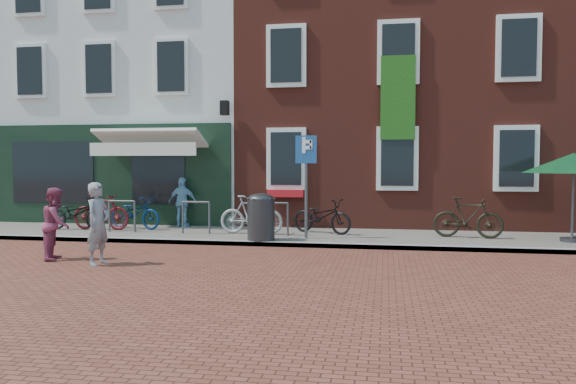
% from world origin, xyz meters
% --- Properties ---
extents(ground, '(80.00, 80.00, 0.00)m').
position_xyz_m(ground, '(0.00, 0.00, 0.00)').
color(ground, brown).
extents(sidewalk, '(24.00, 3.00, 0.10)m').
position_xyz_m(sidewalk, '(1.00, 1.50, 0.05)').
color(sidewalk, slate).
rests_on(sidewalk, ground).
extents(building_stucco, '(8.00, 8.00, 9.00)m').
position_xyz_m(building_stucco, '(-5.00, 7.00, 4.50)').
color(building_stucco, silver).
rests_on(building_stucco, ground).
extents(building_brick_mid, '(6.00, 8.00, 10.00)m').
position_xyz_m(building_brick_mid, '(2.00, 7.00, 5.00)').
color(building_brick_mid, maroon).
rests_on(building_brick_mid, ground).
extents(building_brick_right, '(6.00, 8.00, 10.00)m').
position_xyz_m(building_brick_right, '(8.00, 7.00, 5.00)').
color(building_brick_right, maroon).
rests_on(building_brick_right, ground).
extents(litter_bin, '(0.63, 0.63, 1.16)m').
position_xyz_m(litter_bin, '(0.38, 0.30, 0.70)').
color(litter_bin, '#303033').
rests_on(litter_bin, sidewalk).
extents(parking_sign, '(0.50, 0.08, 2.44)m').
position_xyz_m(parking_sign, '(1.36, 0.80, 1.78)').
color(parking_sign, '#4C4C4F').
rests_on(parking_sign, sidewalk).
extents(parasol, '(2.24, 2.24, 2.11)m').
position_xyz_m(parasol, '(7.38, 1.30, 1.97)').
color(parasol, '#4C4C4F').
rests_on(parasol, sidewalk).
extents(woman, '(0.45, 0.61, 1.53)m').
position_xyz_m(woman, '(-2.02, -2.72, 0.76)').
color(woman, gray).
rests_on(woman, ground).
extents(boy, '(0.72, 0.82, 1.41)m').
position_xyz_m(boy, '(-3.13, -2.31, 0.70)').
color(boy, '#923956').
rests_on(boy, ground).
extents(cafe_person, '(0.83, 0.37, 1.39)m').
position_xyz_m(cafe_person, '(-2.38, 2.60, 0.79)').
color(cafe_person, '#82B4D7').
rests_on(cafe_person, sidewalk).
extents(bicycle_0, '(1.71, 0.73, 0.87)m').
position_xyz_m(bicycle_0, '(-4.95, 1.47, 0.54)').
color(bicycle_0, black).
rests_on(bicycle_0, sidewalk).
extents(bicycle_1, '(1.63, 0.53, 0.97)m').
position_xyz_m(bicycle_1, '(-4.27, 1.55, 0.58)').
color(bicycle_1, '#591015').
rests_on(bicycle_1, sidewalk).
extents(bicycle_2, '(1.76, 1.03, 0.87)m').
position_xyz_m(bicycle_2, '(-3.47, 1.91, 0.54)').
color(bicycle_2, '#082352').
rests_on(bicycle_2, sidewalk).
extents(bicycle_3, '(1.63, 0.51, 0.97)m').
position_xyz_m(bicycle_3, '(-0.12, 1.39, 0.58)').
color(bicycle_3, '#9F9FA1').
rests_on(bicycle_3, sidewalk).
extents(bicycle_4, '(1.75, 1.21, 0.87)m').
position_xyz_m(bicycle_4, '(1.62, 1.83, 0.54)').
color(bicycle_4, black).
rests_on(bicycle_4, sidewalk).
extents(bicycle_5, '(1.67, 0.72, 0.97)m').
position_xyz_m(bicycle_5, '(5.14, 1.56, 0.58)').
color(bicycle_5, black).
rests_on(bicycle_5, sidewalk).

